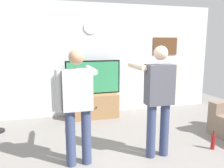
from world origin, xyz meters
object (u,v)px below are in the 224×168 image
Objects in this scene: tv_stand at (94,106)px; television at (93,77)px; person_standing_nearer_couch at (159,95)px; wall_clock at (90,27)px; beverage_bottle at (213,142)px; person_standing_nearer_lamp at (77,101)px; framed_picture at (165,46)px.

television is (0.00, 0.05, 0.68)m from tv_stand.
television is at bearing 104.90° from person_standing_nearer_couch.
wall_clock reaches higher than beverage_bottle.
person_standing_nearer_lamp is at bearing 175.96° from beverage_bottle.
beverage_bottle is (1.58, -2.49, -2.00)m from wall_clock.
tv_stand is 1.87m from wall_clock.
wall_clock is at bearing 90.00° from tv_stand.
framed_picture is at bearing 59.64° from person_standing_nearer_couch.
wall_clock is (0.00, 0.29, 1.85)m from tv_stand.
person_standing_nearer_lamp reaches higher than beverage_bottle.
tv_stand is at bearing -90.00° from wall_clock.
framed_picture reaches higher than television.
person_standing_nearer_couch is at bearing -75.10° from television.
beverage_bottle is at bearing -4.13° from person_standing_nearer_couch.
person_standing_nearer_couch is at bearing -76.55° from wall_clock.
person_standing_nearer_couch is (-1.42, -2.42, -0.70)m from framed_picture.
person_standing_nearer_couch is 1.31m from beverage_bottle.
wall_clock is 0.99× the size of beverage_bottle.
framed_picture reaches higher than person_standing_nearer_couch.
television is at bearing 90.00° from tv_stand.
television is at bearing -172.89° from framed_picture.
tv_stand is 2.71m from beverage_bottle.
television is 0.77× the size of person_standing_nearer_lamp.
beverage_bottle is at bearing -54.87° from television.
television is 4.00× the size of beverage_bottle.
tv_stand is 0.68m from television.
beverage_bottle is (1.58, -2.24, -0.83)m from television.
television is 2.13m from framed_picture.
person_standing_nearer_lamp is at bearing -105.37° from wall_clock.
television is 2.25m from person_standing_nearer_couch.
framed_picture is at bearing 7.11° from television.
tv_stand is at bearing 125.69° from beverage_bottle.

